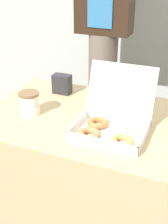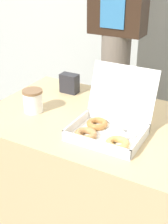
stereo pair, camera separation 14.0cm
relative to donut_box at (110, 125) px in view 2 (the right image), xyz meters
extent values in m
cube|color=tan|center=(-0.16, 0.11, -0.42)|extent=(0.99, 0.71, 0.74)
cube|color=white|center=(0.00, -0.03, -0.04)|extent=(0.30, 0.23, 0.01)
cube|color=white|center=(-0.15, -0.03, -0.02)|extent=(0.01, 0.23, 0.04)
cube|color=white|center=(0.15, -0.03, -0.02)|extent=(0.01, 0.23, 0.04)
cube|color=white|center=(0.00, -0.14, -0.02)|extent=(0.30, 0.01, 0.04)
cube|color=white|center=(0.00, 0.08, -0.02)|extent=(0.30, 0.01, 0.04)
cube|color=white|center=(0.00, 0.12, 0.11)|extent=(0.30, 0.08, 0.22)
torus|color=#B27F4C|center=(-0.07, -0.08, -0.02)|extent=(0.12, 0.12, 0.03)
torus|color=#A87038|center=(-0.07, 0.03, -0.02)|extent=(0.11, 0.11, 0.03)
torus|color=tan|center=(0.07, -0.08, -0.02)|extent=(0.14, 0.14, 0.03)
torus|color=white|center=(0.07, 0.03, -0.02)|extent=(0.11, 0.11, 0.03)
cylinder|color=white|center=(-0.42, 0.02, 0.01)|extent=(0.09, 0.09, 0.10)
cylinder|color=brown|center=(-0.42, 0.02, 0.06)|extent=(0.10, 0.10, 0.01)
cube|color=#232328|center=(-0.39, 0.31, 0.01)|extent=(0.10, 0.06, 0.11)
cylinder|color=#665B51|center=(-0.30, 0.75, -0.29)|extent=(0.19, 0.19, 0.99)
camera|label=1|loc=(0.34, -1.12, 0.65)|focal=50.00mm
camera|label=2|loc=(0.46, -1.06, 0.65)|focal=50.00mm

